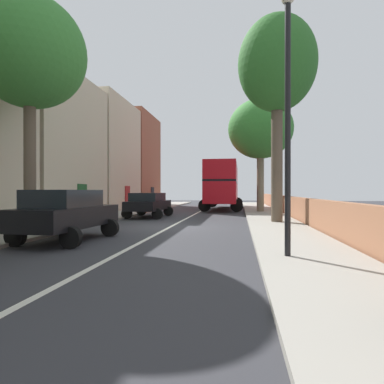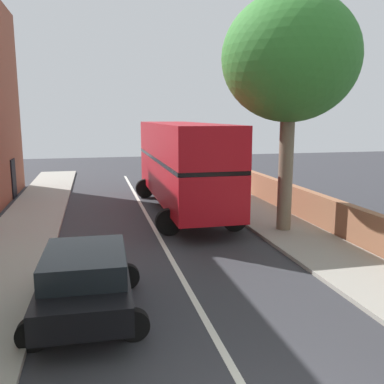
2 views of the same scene
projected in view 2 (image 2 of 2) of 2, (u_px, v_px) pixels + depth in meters
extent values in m
cube|color=black|center=(14.00, 179.00, 22.72)|extent=(0.08, 1.10, 2.10)
cube|color=#B60E18|center=(182.00, 178.00, 19.35)|extent=(2.56, 11.13, 1.70)
cube|color=black|center=(182.00, 158.00, 19.19)|extent=(2.58, 11.02, 0.16)
cube|color=#B60E18|center=(182.00, 140.00, 19.04)|extent=(2.56, 11.13, 1.50)
cube|color=black|center=(163.00, 164.00, 24.65)|extent=(2.20, 0.07, 1.19)
cylinder|color=black|center=(145.00, 188.00, 22.88)|extent=(1.00, 0.30, 1.00)
cylinder|color=black|center=(191.00, 187.00, 23.45)|extent=(1.00, 0.30, 1.00)
cylinder|color=black|center=(169.00, 222.00, 15.63)|extent=(1.00, 0.30, 1.00)
cylinder|color=black|center=(234.00, 218.00, 16.20)|extent=(1.00, 0.30, 1.00)
cube|color=black|center=(86.00, 282.00, 9.29)|extent=(1.97, 4.24, 0.56)
cube|color=black|center=(85.00, 262.00, 8.99)|extent=(1.76, 2.35, 0.51)
cylinder|color=black|center=(50.00, 282.00, 10.43)|extent=(0.65, 0.24, 0.64)
cylinder|color=black|center=(127.00, 276.00, 10.80)|extent=(0.65, 0.24, 0.64)
cylinder|color=black|center=(33.00, 334.00, 7.93)|extent=(0.65, 0.24, 0.64)
cylinder|color=black|center=(134.00, 325.00, 8.30)|extent=(0.65, 0.24, 0.64)
cylinder|color=#7A6B56|center=(286.00, 163.00, 15.69)|extent=(0.54, 0.54, 5.07)
ellipsoid|color=#387F33|center=(290.00, 58.00, 15.02)|extent=(4.92, 4.92, 4.55)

